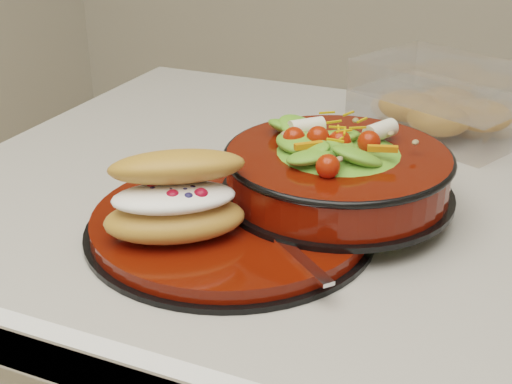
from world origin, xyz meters
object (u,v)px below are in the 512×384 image
at_px(salad_bowl, 338,163).
at_px(pastry_box, 445,101).
at_px(croissant, 177,197).
at_px(dinner_plate, 231,223).
at_px(fork, 279,240).

distance_m(salad_bowl, pastry_box, 0.31).
bearing_deg(croissant, dinner_plate, 29.69).
distance_m(croissant, pastry_box, 0.47).
distance_m(salad_bowl, fork, 0.12).
bearing_deg(croissant, salad_bowl, 18.29).
relative_size(croissant, pastry_box, 0.57).
height_order(salad_bowl, fork, salad_bowl).
xyz_separation_m(salad_bowl, croissant, (-0.11, -0.14, 0.00)).
relative_size(salad_bowl, pastry_box, 0.93).
height_order(dinner_plate, pastry_box, pastry_box).
distance_m(dinner_plate, croissant, 0.08).
distance_m(fork, pastry_box, 0.43).
relative_size(salad_bowl, croissant, 1.63).
bearing_deg(fork, croissant, 143.70).
xyz_separation_m(salad_bowl, pastry_box, (0.06, 0.30, -0.01)).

